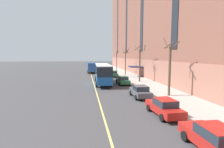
# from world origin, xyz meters

# --- Properties ---
(ground_plane) EXTENTS (260.00, 260.00, 0.00)m
(ground_plane) POSITION_xyz_m (0.00, 0.00, 0.00)
(ground_plane) COLOR #424244
(sidewalk) EXTENTS (5.88, 160.00, 0.15)m
(sidewalk) POSITION_xyz_m (9.40, 3.00, 0.07)
(sidewalk) COLOR #ADA89E
(sidewalk) RESTS_ON ground
(city_bus) EXTENTS (3.10, 11.70, 3.69)m
(city_bus) POSITION_xyz_m (1.59, -1.71, 2.14)
(city_bus) COLOR #19569E
(city_bus) RESTS_ON ground
(parked_car_red_0) EXTENTS (1.99, 4.27, 1.56)m
(parked_car_red_0) POSITION_xyz_m (5.34, 16.62, 0.78)
(parked_car_red_0) COLOR #B21E19
(parked_car_red_0) RESTS_ON ground
(parked_car_red_1) EXTENTS (2.05, 4.56, 1.56)m
(parked_car_red_1) POSITION_xyz_m (5.28, -20.09, 0.78)
(parked_car_red_1) COLOR #B21E19
(parked_car_red_1) RESTS_ON ground
(parked_car_green_2) EXTENTS (2.07, 4.30, 1.56)m
(parked_car_green_2) POSITION_xyz_m (5.20, -3.02, 0.78)
(parked_car_green_2) COLOR #23603D
(parked_car_green_2) RESTS_ON ground
(parked_car_silver_3) EXTENTS (2.09, 4.78, 1.56)m
(parked_car_silver_3) POSITION_xyz_m (5.22, 29.13, 0.78)
(parked_car_silver_3) COLOR #B7B7BC
(parked_car_silver_3) RESTS_ON ground
(parked_car_darkgray_4) EXTENTS (2.07, 4.38, 1.56)m
(parked_car_darkgray_4) POSITION_xyz_m (5.28, -13.23, 0.78)
(parked_car_darkgray_4) COLOR #4C4C51
(parked_car_darkgray_4) RESTS_ON ground
(parked_car_red_5) EXTENTS (2.04, 4.62, 1.56)m
(parked_car_red_5) POSITION_xyz_m (5.36, -26.23, 0.78)
(parked_car_red_5) COLOR #B21E19
(parked_car_red_5) RESTS_ON ground
(parked_car_green_6) EXTENTS (2.14, 4.81, 1.56)m
(parked_car_green_6) POSITION_xyz_m (5.31, 8.90, 0.78)
(parked_car_green_6) COLOR #23603D
(parked_car_green_6) RESTS_ON ground
(box_truck) EXTENTS (2.42, 7.59, 3.19)m
(box_truck) POSITION_xyz_m (0.10, 18.99, 1.81)
(box_truck) COLOR #285199
(box_truck) RESTS_ON ground
(taxi_cab) EXTENTS (1.94, 4.62, 1.56)m
(taxi_cab) POSITION_xyz_m (-0.05, 20.92, 0.78)
(taxi_cab) COLOR yellow
(taxi_cab) RESTS_ON ground
(street_tree_near_corner) EXTENTS (1.67, 1.58, 7.54)m
(street_tree_near_corner) POSITION_xyz_m (9.15, -13.26, 3.82)
(street_tree_near_corner) COLOR brown
(street_tree_near_corner) RESTS_ON sidewalk
(street_tree_mid_block) EXTENTS (2.22, 2.22, 7.49)m
(street_tree_mid_block) POSITION_xyz_m (9.16, -0.60, 3.93)
(street_tree_mid_block) COLOR brown
(street_tree_mid_block) RESTS_ON sidewalk
(street_tree_far_uptown) EXTENTS (1.77, 1.74, 7.36)m
(street_tree_far_uptown) POSITION_xyz_m (9.17, 12.07, 3.82)
(street_tree_far_uptown) COLOR brown
(street_tree_far_uptown) RESTS_ON sidewalk
(street_lamp) EXTENTS (0.36, 1.48, 6.42)m
(street_lamp) POSITION_xyz_m (7.07, 13.80, 4.12)
(street_lamp) COLOR #2D2D30
(street_lamp) RESTS_ON sidewalk
(lane_centerline) EXTENTS (0.16, 140.00, 0.01)m
(lane_centerline) POSITION_xyz_m (-0.11, 3.00, 0.00)
(lane_centerline) COLOR #E0D66B
(lane_centerline) RESTS_ON ground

